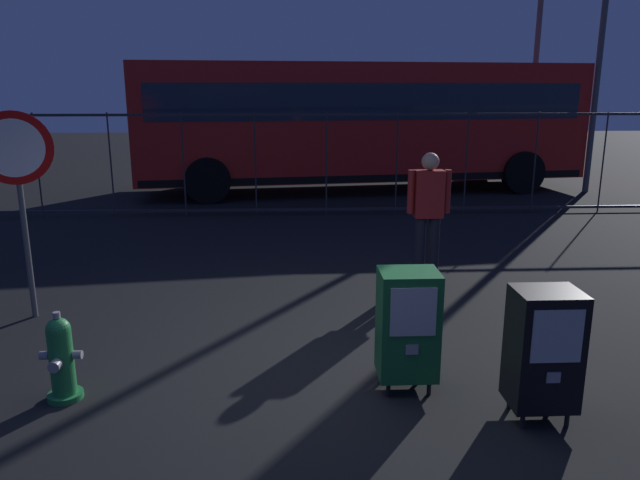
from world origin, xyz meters
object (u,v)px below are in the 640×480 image
bus_near (360,119)px  street_light_far_left (602,31)px  newspaper_box_secondary (543,348)px  fire_hydrant (61,359)px  stop_sign (17,172)px  pedestrian (428,210)px  newspaper_box_primary (407,324)px

bus_near → street_light_far_left: 5.84m
newspaper_box_secondary → street_light_far_left: street_light_far_left is taller
street_light_far_left → fire_hydrant: bearing=-132.9°
stop_sign → fire_hydrant: bearing=-62.0°
stop_sign → bus_near: bearing=61.7°
fire_hydrant → bus_near: size_ratio=0.07×
newspaper_box_secondary → bus_near: bus_near is taller
fire_hydrant → street_light_far_left: size_ratio=0.12×
newspaper_box_secondary → pedestrian: size_ratio=0.61×
bus_near → street_light_far_left: (5.45, -0.59, 1.99)m
stop_sign → pedestrian: 4.74m
fire_hydrant → pedestrian: bearing=39.2°
fire_hydrant → stop_sign: 2.45m
fire_hydrant → bus_near: bus_near is taller
newspaper_box_primary → stop_sign: stop_sign is taller
newspaper_box_primary → pedestrian: 3.00m
newspaper_box_secondary → street_light_far_left: bearing=62.5°
fire_hydrant → newspaper_box_primary: newspaper_box_primary is taller
bus_near → stop_sign: bearing=-125.4°
newspaper_box_primary → newspaper_box_secondary: 1.06m
fire_hydrant → newspaper_box_secondary: size_ratio=0.73×
pedestrian → bus_near: (-0.05, 7.35, 0.76)m
fire_hydrant → street_light_far_left: bearing=47.1°
newspaper_box_primary → fire_hydrant: bearing=-178.8°
newspaper_box_primary → street_light_far_left: 11.87m
newspaper_box_primary → street_light_far_left: size_ratio=0.16×
newspaper_box_primary → stop_sign: 4.32m
street_light_far_left → pedestrian: bearing=-128.6°
newspaper_box_secondary → pedestrian: pedestrian is taller
newspaper_box_primary → bus_near: size_ratio=0.10×
newspaper_box_secondary → bus_near: 10.80m
bus_near → newspaper_box_primary: bearing=-101.3°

